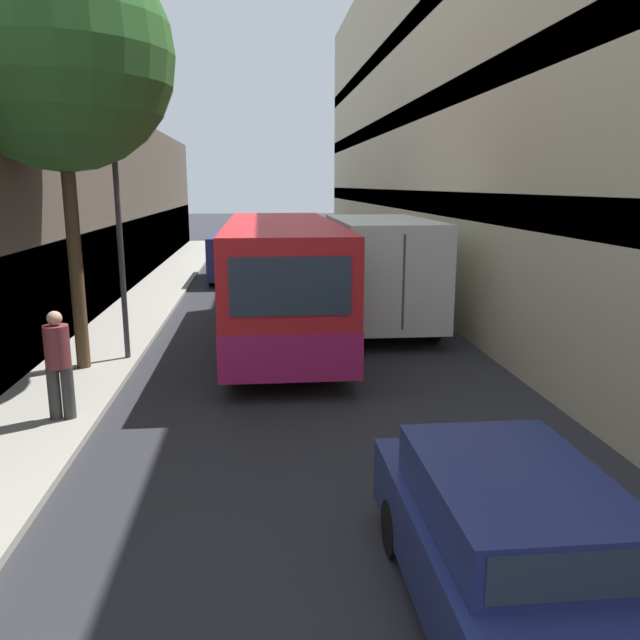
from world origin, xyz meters
TOP-DOWN VIEW (x-y plane):
  - ground_plane at (0.00, 15.00)m, footprint 150.00×150.00m
  - sidewalk_left at (-4.74, 15.00)m, footprint 2.05×60.00m
  - building_right_apartment at (5.47, 15.00)m, footprint 2.40×60.00m
  - car_hatchback at (1.21, 5.72)m, footprint 1.75×4.19m
  - bus at (-0.44, 16.53)m, footprint 2.64×9.70m
  - box_truck at (2.32, 18.54)m, footprint 2.45×7.59m
  - panel_van at (-2.08, 27.08)m, footprint 1.83×4.64m
  - pedestrian at (-4.27, 11.13)m, footprint 0.42×0.40m
  - street_lamp at (-3.96, 14.85)m, footprint 0.36×0.80m
  - street_tree_left at (-4.74, 14.17)m, footprint 4.44×4.44m

SIDE VIEW (x-z plane):
  - ground_plane at x=0.00m, z-range 0.00..0.00m
  - sidewalk_left at x=-4.74m, z-range 0.00..0.12m
  - car_hatchback at x=1.21m, z-range 0.01..1.49m
  - panel_van at x=-2.08m, z-range 0.11..2.03m
  - pedestrian at x=-4.27m, z-range 0.19..2.00m
  - bus at x=-0.44m, z-range 0.09..3.12m
  - box_truck at x=2.32m, z-range 0.13..3.15m
  - street_lamp at x=-3.96m, z-range 1.40..7.86m
  - street_tree_left at x=-4.74m, z-range 2.12..10.59m
  - building_right_apartment at x=5.47m, z-range -0.03..13.49m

